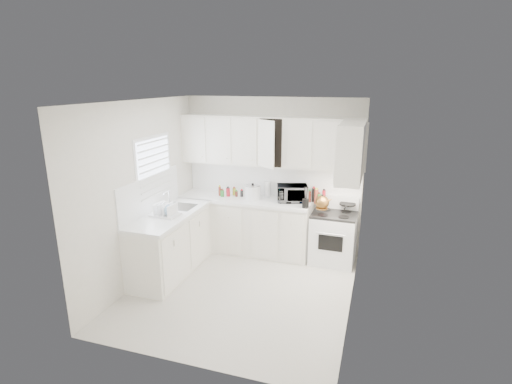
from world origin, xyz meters
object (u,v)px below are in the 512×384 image
at_px(rice_cooker, 253,191).
at_px(microwave, 292,192).
at_px(utensil_crock, 306,197).
at_px(dish_rack, 165,209).
at_px(tea_kettle, 322,201).
at_px(stove, 333,231).

bearing_deg(rice_cooker, microwave, -13.02).
distance_m(microwave, utensil_crock, 0.39).
height_order(rice_cooker, dish_rack, rice_cooker).
xyz_separation_m(tea_kettle, rice_cooker, (-1.18, 0.17, 0.02)).
xyz_separation_m(tea_kettle, utensil_crock, (-0.25, -0.05, 0.06)).
bearing_deg(stove, utensil_crock, -152.45).
relative_size(microwave, dish_rack, 1.24).
bearing_deg(rice_cooker, tea_kettle, -26.51).
bearing_deg(microwave, stove, -23.04).
bearing_deg(microwave, tea_kettle, -41.14).
bearing_deg(utensil_crock, tea_kettle, 11.16).
bearing_deg(microwave, dish_rack, -159.20).
relative_size(rice_cooker, utensil_crock, 0.79).
bearing_deg(tea_kettle, rice_cooker, 174.57).
height_order(tea_kettle, utensil_crock, utensil_crock).
xyz_separation_m(rice_cooker, dish_rack, (-0.95, -1.20, -0.03)).
bearing_deg(rice_cooker, stove, -18.73).
bearing_deg(microwave, rice_cooker, 167.99).
xyz_separation_m(microwave, utensil_crock, (0.27, -0.28, 0.01)).
relative_size(microwave, utensil_crock, 1.43).
bearing_deg(microwave, utensil_crock, -62.96).
relative_size(utensil_crock, dish_rack, 0.87).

